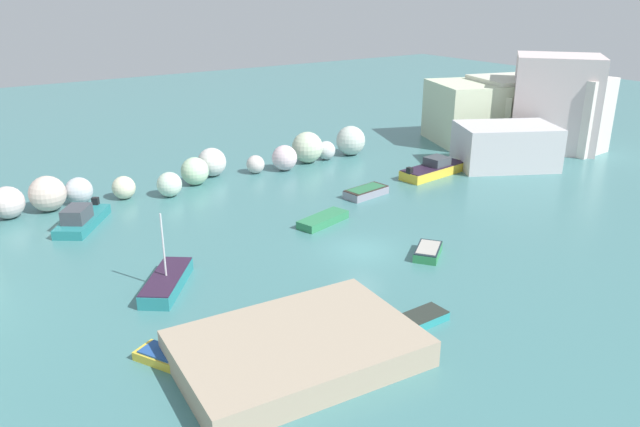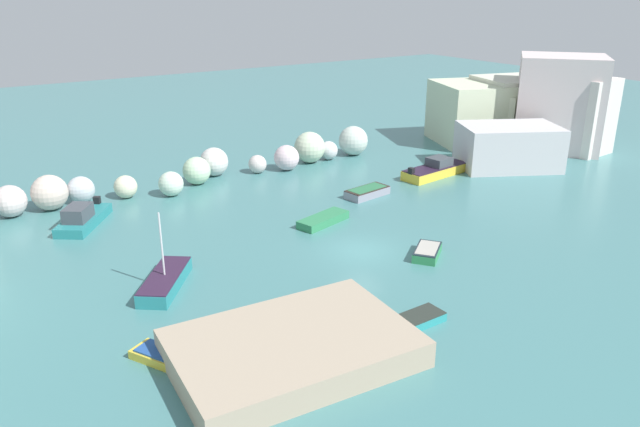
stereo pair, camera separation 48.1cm
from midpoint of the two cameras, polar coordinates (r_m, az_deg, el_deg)
name	(u,v)px [view 1 (the left image)]	position (r m, az deg, el deg)	size (l,w,h in m)	color
cove_water	(362,251)	(36.67, 3.53, -3.48)	(160.00, 160.00, 0.00)	#427A7B
cliff_headland_right	(516,113)	(63.52, 17.64, 8.93)	(18.85, 17.22, 8.82)	beige
rock_breakwater	(220,165)	(50.48, -9.54, 4.47)	(31.62, 5.16, 2.76)	beige
stone_dock	(297,348)	(26.29, -2.69, -12.46)	(9.90, 6.62, 1.20)	tan
moored_boat_0	(434,169)	(51.82, 10.31, 4.11)	(6.55, 2.73, 1.50)	yellow
moored_boat_1	(169,358)	(27.15, -14.41, -12.94)	(2.48, 3.22, 0.47)	gold
moored_boat_2	(323,220)	(40.61, -0.05, -0.58)	(4.07, 2.34, 0.53)	#2E7F50
moored_boat_3	(428,251)	(36.30, 9.67, -3.50)	(2.79, 2.57, 0.57)	#308A4F
moored_boat_4	(366,192)	(46.02, 4.02, 2.04)	(3.67, 2.02, 0.64)	gray
moored_boat_5	(81,219)	(43.02, -21.69, -0.48)	(4.57, 5.31, 1.55)	teal
moored_boat_6	(167,282)	(33.09, -14.51, -6.19)	(4.13, 4.73, 4.20)	teal
moored_boat_7	(419,320)	(29.33, 8.72, -9.75)	(2.91, 1.29, 0.46)	teal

